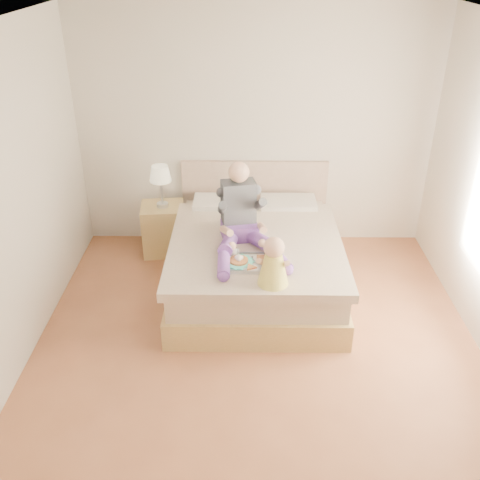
{
  "coord_description": "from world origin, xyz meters",
  "views": [
    {
      "loc": [
        -0.11,
        -3.72,
        3.18
      ],
      "look_at": [
        -0.16,
        0.63,
        0.77
      ],
      "focal_mm": 40.0,
      "sensor_mm": 36.0,
      "label": 1
    }
  ],
  "objects_px": {
    "nightstand": "(164,229)",
    "tray": "(249,261)",
    "baby": "(273,265)",
    "adult": "(242,221)",
    "bed": "(255,257)"
  },
  "relations": [
    {
      "from": "nightstand",
      "to": "tray",
      "type": "xyz_separation_m",
      "value": [
        0.97,
        -1.28,
        0.35
      ]
    },
    {
      "from": "tray",
      "to": "baby",
      "type": "height_order",
      "value": "baby"
    },
    {
      "from": "adult",
      "to": "tray",
      "type": "xyz_separation_m",
      "value": [
        0.06,
        -0.39,
        -0.21
      ]
    },
    {
      "from": "tray",
      "to": "nightstand",
      "type": "bearing_deg",
      "value": 127.4
    },
    {
      "from": "bed",
      "to": "nightstand",
      "type": "bearing_deg",
      "value": 147.72
    },
    {
      "from": "nightstand",
      "to": "tray",
      "type": "height_order",
      "value": "tray"
    },
    {
      "from": "adult",
      "to": "baby",
      "type": "distance_m",
      "value": 0.75
    },
    {
      "from": "nightstand",
      "to": "adult",
      "type": "height_order",
      "value": "adult"
    },
    {
      "from": "bed",
      "to": "baby",
      "type": "xyz_separation_m",
      "value": [
        0.13,
        -0.93,
        0.47
      ]
    },
    {
      "from": "nightstand",
      "to": "adult",
      "type": "bearing_deg",
      "value": -50.42
    },
    {
      "from": "tray",
      "to": "baby",
      "type": "bearing_deg",
      "value": -55.63
    },
    {
      "from": "nightstand",
      "to": "tray",
      "type": "distance_m",
      "value": 1.65
    },
    {
      "from": "bed",
      "to": "adult",
      "type": "distance_m",
      "value": 0.6
    },
    {
      "from": "bed",
      "to": "baby",
      "type": "bearing_deg",
      "value": -81.75
    },
    {
      "from": "bed",
      "to": "adult",
      "type": "height_order",
      "value": "adult"
    }
  ]
}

